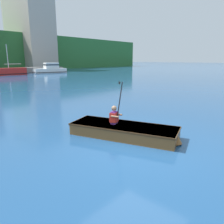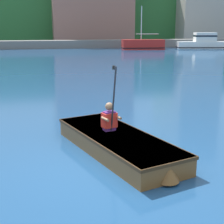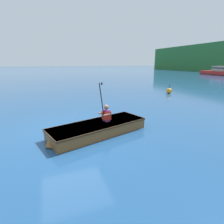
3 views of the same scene
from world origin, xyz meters
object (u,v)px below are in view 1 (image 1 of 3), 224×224
(moored_boat_dock_center_near, at_px, (11,72))
(person_paddler, at_px, (114,116))
(rowboat_foreground, at_px, (125,130))
(moored_boat_dock_center_far, at_px, (50,69))

(moored_boat_dock_center_near, xyz_separation_m, person_paddler, (-10.39, -30.18, 0.14))
(rowboat_foreground, bearing_deg, moored_boat_dock_center_far, 60.20)
(moored_boat_dock_center_near, bearing_deg, moored_boat_dock_center_far, 1.97)
(rowboat_foreground, bearing_deg, person_paddler, 106.83)
(moored_boat_dock_center_near, relative_size, person_paddler, 3.43)
(moored_boat_dock_center_far, bearing_deg, rowboat_foreground, -119.80)
(moored_boat_dock_center_near, bearing_deg, rowboat_foreground, -108.60)
(moored_boat_dock_center_far, height_order, rowboat_foreground, moored_boat_dock_center_far)
(moored_boat_dock_center_near, bearing_deg, person_paddler, -108.99)
(moored_boat_dock_center_far, distance_m, person_paddler, 35.23)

